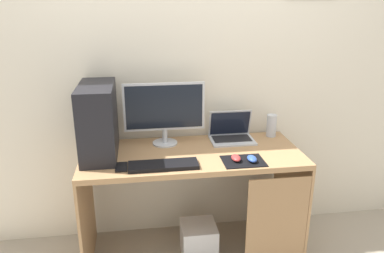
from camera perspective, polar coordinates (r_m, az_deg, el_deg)
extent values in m
plane|color=#9E9384|center=(2.86, 0.00, -18.45)|extent=(8.00, 8.00, 0.00)
cube|color=beige|center=(2.66, -1.10, 9.43)|extent=(4.00, 0.04, 2.60)
cube|color=#A37A51|center=(2.48, 0.00, -4.32)|extent=(1.44, 0.62, 0.03)
cube|color=#A37A51|center=(2.66, -15.72, -12.75)|extent=(0.02, 0.62, 0.74)
cube|color=#A37A51|center=(2.83, 14.64, -10.62)|extent=(0.02, 0.62, 0.74)
cube|color=#96704B|center=(2.50, 12.84, -13.76)|extent=(0.40, 0.01, 0.59)
cube|color=black|center=(2.43, -14.07, 0.87)|extent=(0.22, 0.48, 0.46)
cylinder|color=#B7BCC6|center=(2.62, -4.13, -2.50)|extent=(0.17, 0.17, 0.01)
cylinder|color=#B7BCC6|center=(2.60, -4.16, -1.40)|extent=(0.04, 0.04, 0.10)
cube|color=#B7BCC6|center=(2.53, -4.25, 3.03)|extent=(0.55, 0.02, 0.33)
cube|color=black|center=(2.52, -4.24, 2.97)|extent=(0.52, 0.00, 0.30)
cube|color=#B7BCC6|center=(2.68, 6.14, -2.11)|extent=(0.31, 0.22, 0.01)
cube|color=black|center=(2.69, 6.06, -1.83)|extent=(0.27, 0.14, 0.00)
cube|color=#B7BCC6|center=(2.72, 5.78, 0.57)|extent=(0.31, 0.06, 0.20)
cube|color=black|center=(2.71, 5.82, 0.49)|extent=(0.28, 0.05, 0.17)
cylinder|color=#B7BCC6|center=(2.80, 12.00, 0.15)|extent=(0.07, 0.07, 0.16)
cube|color=black|center=(2.27, -4.38, -5.89)|extent=(0.42, 0.14, 0.02)
cube|color=black|center=(2.36, 7.82, -5.24)|extent=(0.26, 0.20, 0.00)
ellipsoid|color=#B23333|center=(2.35, 6.71, -4.78)|extent=(0.06, 0.10, 0.03)
ellipsoid|color=#2D51B2|center=(2.35, 9.12, -4.86)|extent=(0.06, 0.10, 0.03)
cube|color=black|center=(2.29, -10.68, -6.08)|extent=(0.07, 0.13, 0.01)
cube|color=silver|center=(2.76, 1.02, -16.88)|extent=(0.24, 0.24, 0.24)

